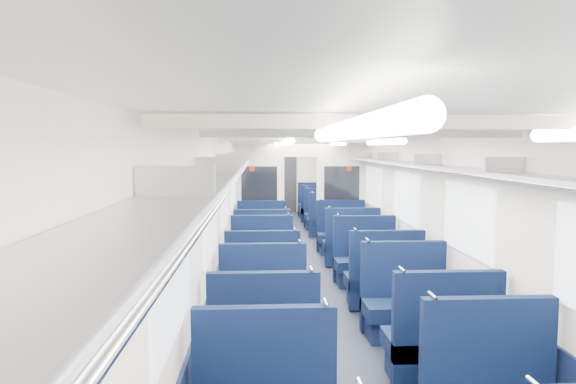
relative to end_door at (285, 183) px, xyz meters
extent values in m
cube|color=black|center=(0.00, -8.94, -1.00)|extent=(2.80, 18.00, 0.01)
cube|color=white|center=(0.00, -8.94, 1.35)|extent=(2.80, 18.00, 0.01)
cube|color=beige|center=(-1.40, -8.94, 0.18)|extent=(0.02, 18.00, 2.35)
cube|color=black|center=(-1.39, -8.94, -0.65)|extent=(0.03, 17.90, 0.70)
cube|color=beige|center=(1.40, -8.94, 0.18)|extent=(0.02, 18.00, 2.35)
cube|color=black|center=(1.39, -8.94, -0.65)|extent=(0.03, 17.90, 0.70)
cube|color=beige|center=(0.00, 0.06, 0.18)|extent=(2.80, 0.02, 2.35)
cube|color=#B2B5BA|center=(-1.22, -8.94, 0.97)|extent=(0.34, 17.40, 0.04)
cylinder|color=silver|center=(-1.04, -8.94, 0.95)|extent=(0.02, 17.40, 0.02)
cube|color=#B2B5BA|center=(-1.22, -14.94, 1.05)|extent=(0.34, 0.03, 0.14)
cube|color=#B2B5BA|center=(-1.22, -12.94, 1.05)|extent=(0.34, 0.03, 0.14)
cube|color=#B2B5BA|center=(-1.22, -10.94, 1.05)|extent=(0.34, 0.03, 0.14)
cube|color=#B2B5BA|center=(-1.22, -8.94, 1.05)|extent=(0.34, 0.03, 0.14)
cube|color=#B2B5BA|center=(-1.22, -6.94, 1.05)|extent=(0.34, 0.03, 0.14)
cube|color=#B2B5BA|center=(-1.22, -4.94, 1.05)|extent=(0.34, 0.03, 0.14)
cube|color=#B2B5BA|center=(-1.22, -2.94, 1.05)|extent=(0.34, 0.03, 0.14)
cube|color=#B2B5BA|center=(-1.22, -0.94, 1.05)|extent=(0.34, 0.03, 0.14)
cube|color=#B2B5BA|center=(1.22, -8.94, 0.97)|extent=(0.34, 17.40, 0.04)
cylinder|color=silver|center=(1.04, -8.94, 0.95)|extent=(0.02, 17.40, 0.02)
cube|color=#B2B5BA|center=(1.22, -12.94, 1.05)|extent=(0.34, 0.03, 0.14)
cube|color=#B2B5BA|center=(1.22, -10.94, 1.05)|extent=(0.34, 0.03, 0.14)
cube|color=#B2B5BA|center=(1.22, -8.94, 1.05)|extent=(0.34, 0.03, 0.14)
cube|color=#B2B5BA|center=(1.22, -6.94, 1.05)|extent=(0.34, 0.03, 0.14)
cube|color=#B2B5BA|center=(1.22, -4.94, 1.05)|extent=(0.34, 0.03, 0.14)
cube|color=#B2B5BA|center=(1.22, -2.94, 1.05)|extent=(0.34, 0.03, 0.14)
cube|color=#B2B5BA|center=(1.22, -0.94, 1.05)|extent=(0.34, 0.03, 0.14)
cube|color=white|center=(-1.38, -14.14, 0.42)|extent=(0.02, 1.30, 0.75)
cube|color=white|center=(-1.38, -11.84, 0.42)|extent=(0.02, 1.30, 0.75)
cube|color=white|center=(-1.38, -9.54, 0.42)|extent=(0.02, 1.30, 0.75)
cube|color=white|center=(-1.38, -7.24, 0.42)|extent=(0.02, 1.30, 0.75)
cube|color=white|center=(-1.38, -4.44, 0.42)|extent=(0.02, 1.30, 0.75)
cube|color=white|center=(-1.38, -2.14, 0.42)|extent=(0.02, 1.30, 0.75)
cube|color=white|center=(1.38, -11.84, 0.42)|extent=(0.02, 1.30, 0.75)
cube|color=white|center=(1.38, -9.54, 0.42)|extent=(0.02, 1.30, 0.75)
cube|color=white|center=(1.38, -7.24, 0.42)|extent=(0.02, 1.30, 0.75)
cube|color=white|center=(1.38, -4.44, 0.42)|extent=(0.02, 1.30, 0.75)
cube|color=white|center=(1.38, -2.14, 0.42)|extent=(0.02, 1.30, 0.75)
cube|color=silver|center=(0.00, -14.94, 1.31)|extent=(2.70, 0.06, 0.06)
cube|color=silver|center=(0.00, -12.94, 1.31)|extent=(2.70, 0.06, 0.06)
cube|color=silver|center=(0.00, -10.94, 1.31)|extent=(2.70, 0.06, 0.06)
cube|color=silver|center=(0.00, -8.94, 1.31)|extent=(2.70, 0.06, 0.06)
cube|color=silver|center=(0.00, -6.94, 1.31)|extent=(2.70, 0.06, 0.06)
cube|color=silver|center=(0.00, -4.94, 1.31)|extent=(2.70, 0.06, 0.06)
cube|color=silver|center=(0.00, -2.94, 1.31)|extent=(2.70, 0.06, 0.06)
cube|color=silver|center=(0.00, -0.94, 1.31)|extent=(2.70, 0.06, 0.06)
cylinder|color=white|center=(-0.55, -15.44, 1.26)|extent=(0.07, 1.60, 0.07)
cylinder|color=white|center=(-0.55, -11.44, 1.26)|extent=(0.07, 1.60, 0.07)
cylinder|color=white|center=(-0.55, -7.94, 1.26)|extent=(0.07, 1.60, 0.07)
cylinder|color=white|center=(-0.55, -3.44, 1.26)|extent=(0.07, 1.60, 0.07)
cylinder|color=white|center=(0.55, -11.44, 1.26)|extent=(0.07, 1.60, 0.07)
cylinder|color=white|center=(0.55, -7.94, 1.26)|extent=(0.07, 1.60, 0.07)
cylinder|color=white|center=(0.55, -3.44, 1.26)|extent=(0.07, 1.60, 0.07)
cube|color=black|center=(0.00, 0.00, 0.00)|extent=(0.75, 0.06, 2.00)
cube|color=silver|center=(-0.88, -6.42, 0.18)|extent=(1.05, 0.08, 2.35)
cube|color=black|center=(-0.87, -6.47, 0.40)|extent=(0.76, 0.02, 0.80)
cylinder|color=#AE1D0B|center=(-1.02, -6.48, 0.75)|extent=(0.12, 0.01, 0.12)
cube|color=silver|center=(0.88, -6.42, 0.18)|extent=(1.05, 0.08, 2.35)
cube|color=black|center=(0.87, -6.47, 0.40)|extent=(0.76, 0.02, 0.80)
cylinder|color=#AE1D0B|center=(1.02, -6.48, 0.75)|extent=(0.12, 0.01, 0.12)
cube|color=silver|center=(0.00, -6.42, 1.17)|extent=(0.70, 0.08, 0.35)
cube|color=#0C193A|center=(-0.83, -13.71, -0.44)|extent=(1.01, 0.10, 1.08)
cylinder|color=silver|center=(-0.40, -13.71, 0.12)|extent=(0.02, 0.15, 0.02)
cube|color=#0C193A|center=(0.83, -13.58, -0.44)|extent=(1.01, 0.10, 1.08)
cylinder|color=silver|center=(0.40, -13.58, 0.12)|extent=(0.02, 0.15, 0.02)
cube|color=#0C193A|center=(-0.83, -12.51, -0.65)|extent=(1.01, 0.53, 0.17)
cube|color=black|center=(-0.83, -12.51, -0.87)|extent=(0.93, 0.42, 0.26)
cube|color=#0C193A|center=(-0.83, -12.73, -0.44)|extent=(1.01, 0.10, 1.08)
cylinder|color=silver|center=(-0.40, -12.73, 0.12)|extent=(0.02, 0.15, 0.02)
cube|color=#0C193A|center=(0.83, -12.57, -0.65)|extent=(1.01, 0.53, 0.17)
cube|color=black|center=(0.83, -12.57, -0.87)|extent=(0.93, 0.42, 0.26)
cube|color=#0C193A|center=(0.83, -12.79, -0.44)|extent=(1.01, 0.10, 1.08)
cylinder|color=silver|center=(0.40, -12.79, 0.12)|extent=(0.02, 0.15, 0.02)
cube|color=#0C193A|center=(-0.83, -11.60, -0.65)|extent=(1.01, 0.53, 0.17)
cube|color=black|center=(-0.83, -11.60, -0.87)|extent=(0.93, 0.42, 0.26)
cube|color=#0C193A|center=(-0.83, -11.38, -0.44)|extent=(1.01, 0.10, 1.08)
cylinder|color=silver|center=(-0.40, -11.38, 0.12)|extent=(0.02, 0.15, 0.02)
cube|color=#0C193A|center=(0.83, -11.55, -0.65)|extent=(1.01, 0.53, 0.17)
cube|color=black|center=(0.83, -11.55, -0.87)|extent=(0.93, 0.42, 0.26)
cube|color=#0C193A|center=(0.83, -11.33, -0.44)|extent=(1.01, 0.10, 1.08)
cylinder|color=silver|center=(0.40, -11.33, 0.12)|extent=(0.02, 0.15, 0.02)
cube|color=#0C193A|center=(-0.83, -10.27, -0.65)|extent=(1.01, 0.53, 0.17)
cube|color=black|center=(-0.83, -10.27, -0.87)|extent=(0.93, 0.42, 0.26)
cube|color=#0C193A|center=(-0.83, -10.49, -0.44)|extent=(1.01, 0.10, 1.08)
cylinder|color=silver|center=(-0.40, -10.49, 0.12)|extent=(0.02, 0.15, 0.02)
cube|color=#0C193A|center=(0.83, -10.34, -0.65)|extent=(1.01, 0.53, 0.17)
cube|color=black|center=(0.83, -10.34, -0.87)|extent=(0.93, 0.42, 0.26)
cube|color=#0C193A|center=(0.83, -10.56, -0.44)|extent=(1.01, 0.10, 1.08)
cylinder|color=silver|center=(0.40, -10.56, 0.12)|extent=(0.02, 0.15, 0.02)
cube|color=#0C193A|center=(-0.83, -9.17, -0.65)|extent=(1.01, 0.53, 0.17)
cube|color=black|center=(-0.83, -9.17, -0.87)|extent=(0.93, 0.42, 0.26)
cube|color=#0C193A|center=(-0.83, -8.95, -0.44)|extent=(1.01, 0.10, 1.08)
cylinder|color=silver|center=(-0.40, -8.95, 0.12)|extent=(0.02, 0.15, 0.02)
cube|color=#0C193A|center=(0.83, -9.30, -0.65)|extent=(1.01, 0.53, 0.17)
cube|color=black|center=(0.83, -9.30, -0.87)|extent=(0.93, 0.42, 0.26)
cube|color=#0C193A|center=(0.83, -9.08, -0.44)|extent=(1.01, 0.10, 1.08)
cylinder|color=silver|center=(0.40, -9.08, 0.12)|extent=(0.02, 0.15, 0.02)
cube|color=#0C193A|center=(-0.83, -7.95, -0.65)|extent=(1.01, 0.53, 0.17)
cube|color=black|center=(-0.83, -7.95, -0.87)|extent=(0.93, 0.42, 0.26)
cube|color=#0C193A|center=(-0.83, -8.17, -0.44)|extent=(1.01, 0.10, 1.08)
cylinder|color=silver|center=(-0.40, -8.17, 0.12)|extent=(0.02, 0.15, 0.02)
cube|color=#0C193A|center=(0.83, -7.83, -0.65)|extent=(1.01, 0.53, 0.17)
cube|color=black|center=(0.83, -7.83, -0.87)|extent=(0.93, 0.42, 0.26)
cube|color=#0C193A|center=(0.83, -8.05, -0.44)|extent=(1.01, 0.10, 1.08)
cylinder|color=silver|center=(0.40, -8.05, 0.12)|extent=(0.02, 0.15, 0.02)
cube|color=#0C193A|center=(-0.83, -6.90, -0.65)|extent=(1.01, 0.53, 0.17)
cube|color=black|center=(-0.83, -6.90, -0.87)|extent=(0.93, 0.42, 0.26)
cube|color=#0C193A|center=(-0.83, -6.68, -0.44)|extent=(1.01, 0.10, 1.08)
cylinder|color=silver|center=(-0.40, -6.68, 0.12)|extent=(0.02, 0.15, 0.02)
cube|color=#0C193A|center=(0.83, -6.85, -0.65)|extent=(1.01, 0.53, 0.17)
cube|color=black|center=(0.83, -6.85, -0.87)|extent=(0.93, 0.42, 0.26)
cube|color=#0C193A|center=(0.83, -6.63, -0.44)|extent=(1.01, 0.10, 1.08)
cylinder|color=silver|center=(0.40, -6.63, 0.12)|extent=(0.02, 0.15, 0.02)
cube|color=#0C193A|center=(-0.83, -4.72, -0.65)|extent=(1.01, 0.53, 0.17)
cube|color=black|center=(-0.83, -4.72, -0.87)|extent=(0.93, 0.42, 0.26)
cube|color=#0C193A|center=(-0.83, -4.94, -0.44)|extent=(1.01, 0.10, 1.08)
cylinder|color=silver|center=(-0.40, -4.94, 0.12)|extent=(0.02, 0.15, 0.02)
cube|color=#0C193A|center=(0.83, -4.68, -0.65)|extent=(1.01, 0.53, 0.17)
cube|color=black|center=(0.83, -4.68, -0.87)|extent=(0.93, 0.42, 0.26)
cube|color=#0C193A|center=(0.83, -4.90, -0.44)|extent=(1.01, 0.10, 1.08)
cylinder|color=silver|center=(0.40, -4.90, 0.12)|extent=(0.02, 0.15, 0.02)
cube|color=#0C193A|center=(-0.83, -3.66, -0.65)|extent=(1.01, 0.53, 0.17)
cube|color=black|center=(-0.83, -3.66, -0.87)|extent=(0.93, 0.42, 0.26)
cube|color=#0C193A|center=(-0.83, -3.44, -0.44)|extent=(1.01, 0.10, 1.08)
cylinder|color=silver|center=(-0.40, -3.44, 0.12)|extent=(0.02, 0.15, 0.02)
cube|color=#0C193A|center=(0.83, -3.71, -0.65)|extent=(1.01, 0.53, 0.17)
cube|color=black|center=(0.83, -3.71, -0.87)|extent=(0.93, 0.42, 0.26)
cube|color=#0C193A|center=(0.83, -3.50, -0.44)|extent=(1.01, 0.10, 1.08)
cylinder|color=silver|center=(0.40, -3.50, 0.12)|extent=(0.02, 0.15, 0.02)
cube|color=#0C193A|center=(-0.83, -2.41, -0.65)|extent=(1.01, 0.53, 0.17)
cube|color=black|center=(-0.83, -2.41, -0.87)|extent=(0.93, 0.42, 0.26)
cube|color=#0C193A|center=(-0.83, -2.63, -0.44)|extent=(1.01, 0.10, 1.08)
cylinder|color=silver|center=(-0.40, -2.63, 0.12)|extent=(0.02, 0.15, 0.02)
cube|color=#0C193A|center=(0.83, -2.34, -0.65)|extent=(1.01, 0.53, 0.17)
cube|color=black|center=(0.83, -2.34, -0.87)|extent=(0.93, 0.42, 0.26)
cube|color=#0C193A|center=(0.83, -2.55, -0.44)|extent=(1.01, 0.10, 1.08)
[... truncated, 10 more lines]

